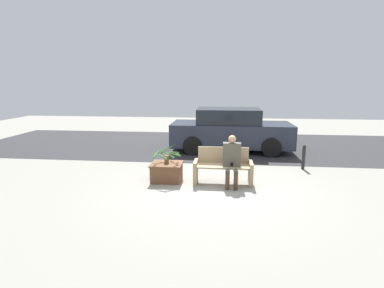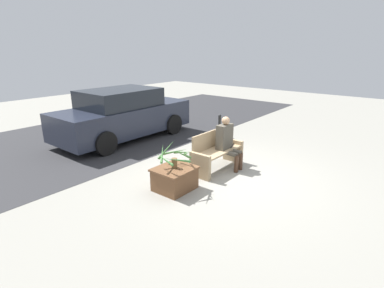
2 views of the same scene
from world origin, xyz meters
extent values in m
plane|color=gray|center=(0.00, 0.00, 0.00)|extent=(30.00, 30.00, 0.00)
cube|color=#2D2D30|center=(0.00, 5.22, 0.00)|extent=(20.00, 6.00, 0.01)
cube|color=tan|center=(-0.49, 0.37, 0.29)|extent=(0.09, 0.55, 0.59)
cube|color=tan|center=(0.93, 0.37, 0.29)|extent=(0.09, 0.55, 0.59)
cube|color=tan|center=(0.22, 0.37, 0.47)|extent=(1.32, 0.51, 0.04)
cube|color=tan|center=(0.22, 0.63, 0.70)|extent=(1.32, 0.04, 0.43)
cube|color=#4C473D|center=(0.43, 0.33, 0.79)|extent=(0.45, 0.22, 0.60)
sphere|color=tan|center=(0.43, 0.31, 1.19)|extent=(0.20, 0.20, 0.20)
cylinder|color=#4C473D|center=(0.33, 0.12, 0.43)|extent=(0.11, 0.42, 0.11)
cylinder|color=#4C473D|center=(0.53, 0.12, 0.43)|extent=(0.11, 0.42, 0.11)
cylinder|color=#472D1E|center=(0.33, -0.09, 0.21)|extent=(0.10, 0.10, 0.42)
cylinder|color=#472D1E|center=(0.53, -0.09, 0.21)|extent=(0.10, 0.10, 0.42)
cube|color=black|center=(0.43, 0.10, 0.59)|extent=(0.07, 0.09, 0.12)
cube|color=brown|center=(-1.26, 0.44, 0.24)|extent=(0.76, 0.67, 0.48)
cube|color=brown|center=(-1.26, 0.44, 0.46)|extent=(0.81, 0.72, 0.04)
cylinder|color=brown|center=(-1.26, 0.44, 0.58)|extent=(0.12, 0.12, 0.21)
cone|color=#427538|center=(-1.01, 0.42, 0.76)|extent=(0.08, 0.53, 0.18)
cone|color=#427538|center=(-1.06, 0.60, 0.75)|extent=(0.37, 0.45, 0.17)
cone|color=#427538|center=(-1.25, 0.66, 0.83)|extent=(0.48, 0.08, 0.33)
cone|color=#427538|center=(-1.42, 0.62, 0.80)|extent=(0.42, 0.37, 0.27)
cone|color=#427538|center=(-1.52, 0.47, 0.74)|extent=(0.12, 0.54, 0.16)
cone|color=#427538|center=(-1.41, 0.22, 0.75)|extent=(0.47, 0.34, 0.17)
cone|color=#427538|center=(-1.25, 0.20, 0.82)|extent=(0.49, 0.08, 0.31)
cone|color=#427538|center=(-1.08, 0.27, 0.78)|extent=(0.39, 0.42, 0.23)
cube|color=#232838|center=(0.51, 4.24, 0.64)|extent=(4.47, 1.80, 0.85)
cube|color=black|center=(0.40, 4.24, 1.34)|extent=(2.32, 1.66, 0.55)
cylinder|color=black|center=(1.90, 3.34, 0.34)|extent=(0.68, 0.18, 0.68)
cylinder|color=black|center=(1.90, 5.14, 0.34)|extent=(0.68, 0.18, 0.68)
cylinder|color=black|center=(-0.88, 3.34, 0.34)|extent=(0.68, 0.18, 0.68)
cylinder|color=black|center=(-0.88, 5.14, 0.34)|extent=(0.68, 0.18, 0.68)
cylinder|color=black|center=(2.63, 1.93, 0.34)|extent=(0.09, 0.09, 0.67)
sphere|color=black|center=(2.63, 1.93, 0.70)|extent=(0.10, 0.10, 0.10)
camera|label=1|loc=(0.19, -7.08, 2.57)|focal=28.00mm
camera|label=2|loc=(-5.48, -3.43, 2.83)|focal=28.00mm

